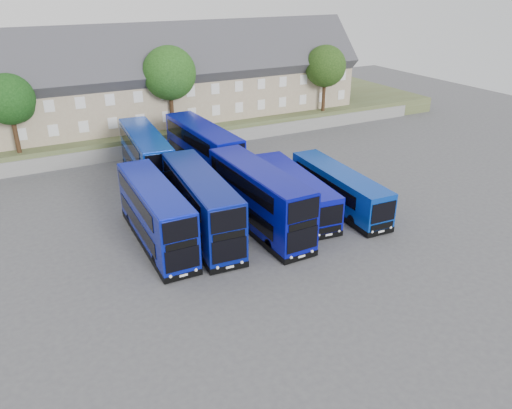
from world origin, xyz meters
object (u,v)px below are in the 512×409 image
object	(u,v)px
coach_east_a	(295,192)
tree_mid	(170,75)
dd_front_left	(156,215)
tree_east	(326,68)
tree_west	(11,101)
tree_far	(332,54)
dd_front_mid	(201,206)

from	to	relation	value
coach_east_a	tree_mid	bearing A→B (deg)	104.43
dd_front_left	tree_east	xyz separation A→B (m)	(28.68, 20.52, 5.18)
coach_east_a	tree_west	distance (m)	28.43
tree_mid	tree_far	bearing A→B (deg)	14.04
tree_far	dd_front_mid	bearing A→B (deg)	-138.45
tree_west	tree_east	world-z (taller)	tree_east
coach_east_a	tree_west	size ratio (longest dim) A/B	1.53
dd_front_left	tree_mid	size ratio (longest dim) A/B	1.24
dd_front_left	tree_far	size ratio (longest dim) A/B	1.31
tree_mid	tree_far	distance (m)	26.80
dd_front_left	dd_front_mid	xyz separation A→B (m)	(3.40, -0.20, 0.11)
tree_mid	dd_front_mid	bearing A→B (deg)	-103.97
tree_west	tree_east	xyz separation A→B (m)	(36.00, 0.00, 0.34)
tree_west	tree_mid	bearing A→B (deg)	1.79
dd_front_left	tree_mid	bearing A→B (deg)	68.46
dd_front_left	tree_mid	xyz separation A→B (m)	(8.68, 21.02, 5.85)
dd_front_left	tree_east	distance (m)	35.64
tree_far	dd_front_left	bearing A→B (deg)	-141.56
dd_front_mid	tree_east	xyz separation A→B (m)	(25.28, 20.72, 5.06)
coach_east_a	tree_east	bearing A→B (deg)	55.93
tree_west	tree_far	bearing A→B (deg)	9.46
dd_front_left	tree_far	world-z (taller)	tree_far
coach_east_a	dd_front_mid	bearing A→B (deg)	-171.06
coach_east_a	tree_mid	distance (m)	21.96
tree_east	dd_front_left	bearing A→B (deg)	-144.41
dd_front_left	tree_east	bearing A→B (deg)	36.48
dd_front_mid	tree_mid	xyz separation A→B (m)	(5.28, 21.22, 5.74)
dd_front_left	dd_front_mid	size ratio (longest dim) A/B	0.94
dd_front_mid	coach_east_a	xyz separation A→B (m)	(8.49, 0.49, -0.78)
tree_west	tree_mid	world-z (taller)	tree_mid
dd_front_left	tree_mid	distance (m)	23.49
tree_mid	tree_east	distance (m)	20.02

